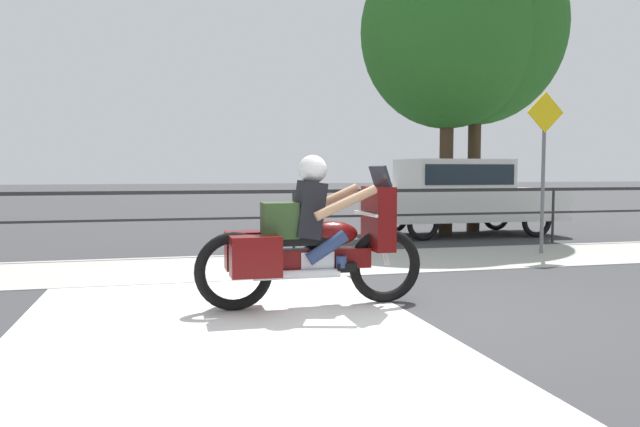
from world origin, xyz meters
The scene contains 9 objects.
ground_plane centered at (0.00, 0.00, 0.00)m, with size 120.00×120.00×0.00m, color #38383A.
sidewalk_band centered at (0.00, 3.40, 0.01)m, with size 44.00×2.40×0.01m, color #A8A59E.
crosswalk_band centered at (-1.69, -0.20, 0.00)m, with size 3.63×6.00×0.01m, color silver.
fence_railing centered at (0.00, 4.97, 0.83)m, with size 36.00×0.05×1.05m.
motorcycle centered at (-0.74, 0.57, 0.68)m, with size 2.36×0.76×1.54m.
parked_car centered at (3.93, 6.59, 0.92)m, with size 4.07×1.76×1.62m.
street_sign centered at (3.90, 3.53, 1.64)m, with size 0.66×0.06×2.66m.
tree_behind_sign centered at (3.73, 6.80, 4.30)m, with size 3.70×3.70×6.35m.
tree_behind_car centered at (4.60, 7.21, 4.53)m, with size 3.90×3.90×6.68m.
Camera 1 is at (-2.19, -5.54, 1.39)m, focal length 35.00 mm.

